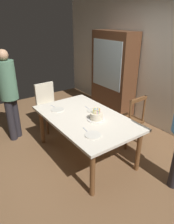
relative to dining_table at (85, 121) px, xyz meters
The scene contains 14 objects.
ground 0.65m from the dining_table, ahead, with size 6.40×6.40×0.00m, color brown.
back_wall 1.96m from the dining_table, 90.00° to the left, with size 6.40×0.10×2.60m, color silver.
dining_table is the anchor object (origin of this frame).
birthday_cake 0.24m from the dining_table, 23.99° to the left, with size 0.28×0.28×0.18m.
plate_near_celebrant 0.54m from the dining_table, 153.60° to the right, with size 0.22×0.22×0.01m, color silver.
plate_far_side 0.27m from the dining_table, 110.12° to the left, with size 0.22×0.22×0.01m, color silver.
plate_near_guest 0.58m from the dining_table, 24.46° to the right, with size 0.22×0.22×0.01m, color silver.
fork_near_celebrant 0.68m from the dining_table, 160.48° to the right, with size 0.18×0.02×0.01m, color silver.
fork_far_side 0.34m from the dining_table, 137.60° to the left, with size 0.18×0.02×0.01m, color silver.
fork_near_guest 0.44m from the dining_table, 33.32° to the right, with size 0.18×0.02×0.01m, color silver.
chair_spindle_back 0.88m from the dining_table, 80.47° to the left, with size 0.46×0.46×0.95m.
chair_upholstered 1.27m from the dining_table, behind, with size 0.46×0.45×0.95m.
person_celebrant 1.51m from the dining_table, 147.67° to the right, with size 0.32×0.32×1.68m.
china_cabinet 1.92m from the dining_table, 124.94° to the left, with size 1.10×0.45×1.90m.
Camera 1 is at (2.37, -1.65, 2.16)m, focal length 32.68 mm.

